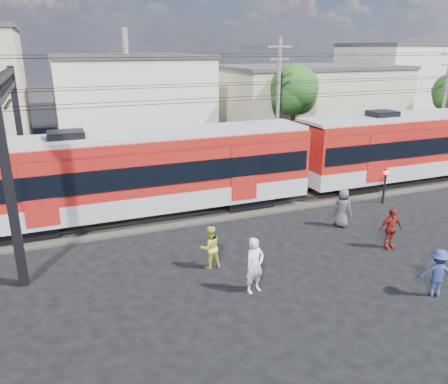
{
  "coord_description": "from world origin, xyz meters",
  "views": [
    {
      "loc": [
        -8.51,
        -11.52,
        7.84
      ],
      "look_at": [
        -1.93,
        5.0,
        1.94
      ],
      "focal_mm": 35.0,
      "sensor_mm": 36.0,
      "label": 1
    }
  ],
  "objects_px": {
    "pedestrian_a": "(255,265)",
    "crossing_signal": "(385,180)",
    "pedestrian_c": "(437,273)",
    "commuter_train": "(148,170)"
  },
  "relations": [
    {
      "from": "pedestrian_a",
      "to": "pedestrian_c",
      "type": "xyz_separation_m",
      "value": [
        5.44,
        -2.45,
        -0.14
      ]
    },
    {
      "from": "commuter_train",
      "to": "crossing_signal",
      "type": "height_order",
      "value": "commuter_train"
    },
    {
      "from": "pedestrian_a",
      "to": "crossing_signal",
      "type": "bearing_deg",
      "value": 14.37
    },
    {
      "from": "commuter_train",
      "to": "pedestrian_a",
      "type": "relative_size",
      "value": 25.98
    },
    {
      "from": "pedestrian_a",
      "to": "crossing_signal",
      "type": "xyz_separation_m",
      "value": [
        10.1,
        5.42,
        0.32
      ]
    },
    {
      "from": "commuter_train",
      "to": "pedestrian_a",
      "type": "bearing_deg",
      "value": -77.1
    },
    {
      "from": "commuter_train",
      "to": "pedestrian_c",
      "type": "bearing_deg",
      "value": -54.92
    },
    {
      "from": "pedestrian_a",
      "to": "pedestrian_c",
      "type": "distance_m",
      "value": 5.97
    },
    {
      "from": "commuter_train",
      "to": "pedestrian_c",
      "type": "height_order",
      "value": "commuter_train"
    },
    {
      "from": "pedestrian_a",
      "to": "crossing_signal",
      "type": "relative_size",
      "value": 1.04
    }
  ]
}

